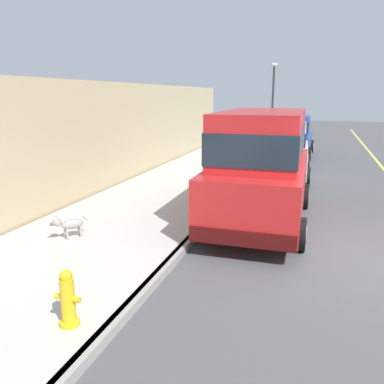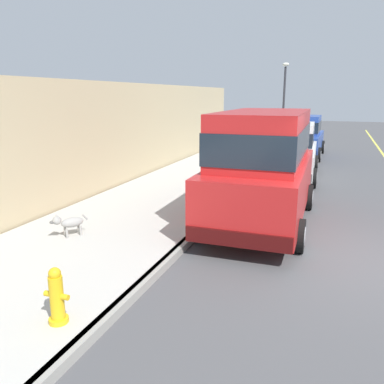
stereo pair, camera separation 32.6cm
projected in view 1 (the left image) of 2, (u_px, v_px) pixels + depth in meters
The scene contains 10 objects.
ground_plane at pixel (364, 258), 7.05m from camera, with size 80.00×80.00×0.00m, color #4C4C4F.
curb at pixel (195, 236), 7.98m from camera, with size 0.16×64.00×0.14m, color gray.
sidewalk at pixel (116, 227), 8.52m from camera, with size 3.60×64.00×0.14m, color #B7B5AD.
car_red_van at pixel (262, 162), 8.74m from camera, with size 2.19×4.93×2.52m.
car_white_sedan at pixel (281, 150), 13.80m from camera, with size 2.15×4.66×1.92m.
car_blue_sedan at pixel (291, 135), 18.65m from camera, with size 2.09×4.63×1.92m.
dog_grey at pixel (69, 224), 7.59m from camera, with size 0.49×0.64×0.49m.
fire_hydrant at pixel (68, 300), 4.68m from camera, with size 0.34×0.24×0.72m.
street_lamp at pixel (273, 94), 21.87m from camera, with size 0.36×0.36×4.42m.
building_facade at pixel (131, 132), 13.50m from camera, with size 0.50×20.00×3.23m, color tan.
Camera 1 is at (-0.94, -7.19, 2.86)m, focal length 36.71 mm.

